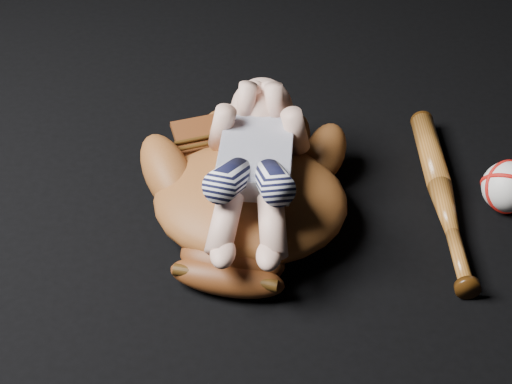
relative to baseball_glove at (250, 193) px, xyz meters
The scene contains 4 objects.
baseball_glove is the anchor object (origin of this frame).
newborn_baby 0.06m from the baseball_glove, 44.73° to the right, with size 0.18×0.39×0.16m, color #D4A089, non-canonical shape.
baseball_bat 0.32m from the baseball_glove, ahead, with size 0.04×0.44×0.04m, color brown, non-canonical shape.
baseball 0.42m from the baseball_glove, ahead, with size 0.08×0.08×0.08m, color silver.
Camera 1 is at (0.03, -0.98, 0.83)m, focal length 55.00 mm.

